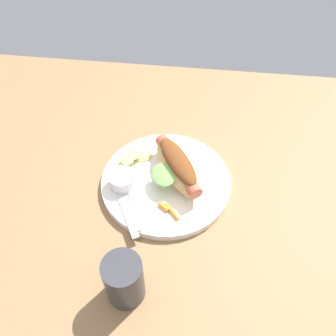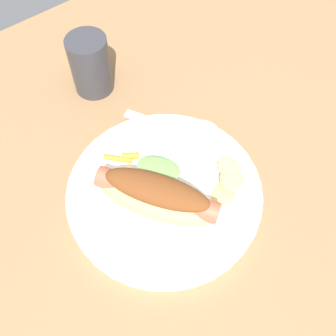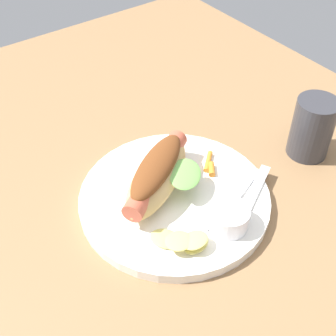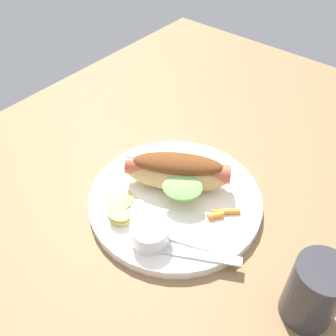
{
  "view_description": "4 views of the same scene",
  "coord_description": "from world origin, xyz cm",
  "px_view_note": "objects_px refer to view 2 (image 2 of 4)",
  "views": [
    {
      "loc": [
        -7.97,
        43.56,
        58.73
      ],
      "look_at": [
        -2.37,
        -2.38,
        4.36
      ],
      "focal_mm": 37.44,
      "sensor_mm": 36.0,
      "label": 1
    },
    {
      "loc": [
        -18.45,
        -23.11,
        50.11
      ],
      "look_at": [
        -0.39,
        -0.3,
        4.11
      ],
      "focal_mm": 43.2,
      "sensor_mm": 36.0,
      "label": 2
    },
    {
      "loc": [
        33.04,
        -28.26,
        48.58
      ],
      "look_at": [
        -3.14,
        -1.86,
        6.09
      ],
      "focal_mm": 48.73,
      "sensor_mm": 36.0,
      "label": 3
    },
    {
      "loc": [
        29.59,
        22.96,
        46.23
      ],
      "look_at": [
        -2.58,
        -3.47,
        6.2
      ],
      "focal_mm": 40.92,
      "sensor_mm": 36.0,
      "label": 4
    }
  ],
  "objects_px": {
    "sauce_ramekin": "(201,141)",
    "carrot_garnish": "(124,157)",
    "drinking_cup": "(90,65)",
    "plate": "(164,193)",
    "hot_dog": "(157,195)",
    "knife": "(166,127)",
    "fork": "(167,139)",
    "chips_pile": "(228,179)"
  },
  "relations": [
    {
      "from": "fork",
      "to": "knife",
      "type": "bearing_deg",
      "value": 125.24
    },
    {
      "from": "plate",
      "to": "knife",
      "type": "bearing_deg",
      "value": 50.34
    },
    {
      "from": "drinking_cup",
      "to": "fork",
      "type": "bearing_deg",
      "value": -83.48
    },
    {
      "from": "sauce_ramekin",
      "to": "drinking_cup",
      "type": "distance_m",
      "value": 0.22
    },
    {
      "from": "hot_dog",
      "to": "carrot_garnish",
      "type": "relative_size",
      "value": 3.69
    },
    {
      "from": "plate",
      "to": "knife",
      "type": "height_order",
      "value": "knife"
    },
    {
      "from": "sauce_ramekin",
      "to": "fork",
      "type": "height_order",
      "value": "sauce_ramekin"
    },
    {
      "from": "sauce_ramekin",
      "to": "knife",
      "type": "distance_m",
      "value": 0.06
    },
    {
      "from": "plate",
      "to": "fork",
      "type": "relative_size",
      "value": 1.96
    },
    {
      "from": "fork",
      "to": "chips_pile",
      "type": "xyz_separation_m",
      "value": [
        0.02,
        -0.11,
        0.01
      ]
    },
    {
      "from": "sauce_ramekin",
      "to": "fork",
      "type": "relative_size",
      "value": 0.4
    },
    {
      "from": "sauce_ramekin",
      "to": "fork",
      "type": "xyz_separation_m",
      "value": [
        -0.03,
        0.04,
        -0.01
      ]
    },
    {
      "from": "carrot_garnish",
      "to": "drinking_cup",
      "type": "relative_size",
      "value": 0.47
    },
    {
      "from": "sauce_ramekin",
      "to": "carrot_garnish",
      "type": "xyz_separation_m",
      "value": [
        -0.1,
        0.05,
        -0.01
      ]
    },
    {
      "from": "carrot_garnish",
      "to": "drinking_cup",
      "type": "xyz_separation_m",
      "value": [
        0.05,
        0.16,
        0.03
      ]
    },
    {
      "from": "hot_dog",
      "to": "sauce_ramekin",
      "type": "relative_size",
      "value": 3.13
    },
    {
      "from": "hot_dog",
      "to": "fork",
      "type": "relative_size",
      "value": 1.24
    },
    {
      "from": "fork",
      "to": "chips_pile",
      "type": "height_order",
      "value": "chips_pile"
    },
    {
      "from": "plate",
      "to": "carrot_garnish",
      "type": "relative_size",
      "value": 5.84
    },
    {
      "from": "plate",
      "to": "sauce_ramekin",
      "type": "height_order",
      "value": "sauce_ramekin"
    },
    {
      "from": "plate",
      "to": "sauce_ramekin",
      "type": "distance_m",
      "value": 0.09
    },
    {
      "from": "hot_dog",
      "to": "drinking_cup",
      "type": "bearing_deg",
      "value": 134.94
    },
    {
      "from": "plate",
      "to": "carrot_garnish",
      "type": "distance_m",
      "value": 0.08
    },
    {
      "from": "chips_pile",
      "to": "drinking_cup",
      "type": "height_order",
      "value": "drinking_cup"
    },
    {
      "from": "hot_dog",
      "to": "knife",
      "type": "height_order",
      "value": "hot_dog"
    },
    {
      "from": "sauce_ramekin",
      "to": "drinking_cup",
      "type": "height_order",
      "value": "drinking_cup"
    },
    {
      "from": "hot_dog",
      "to": "knife",
      "type": "xyz_separation_m",
      "value": [
        0.09,
        0.1,
        -0.03
      ]
    },
    {
      "from": "knife",
      "to": "drinking_cup",
      "type": "height_order",
      "value": "drinking_cup"
    },
    {
      "from": "hot_dog",
      "to": "chips_pile",
      "type": "height_order",
      "value": "hot_dog"
    },
    {
      "from": "fork",
      "to": "carrot_garnish",
      "type": "xyz_separation_m",
      "value": [
        -0.07,
        0.01,
        0.0
      ]
    },
    {
      "from": "hot_dog",
      "to": "drinking_cup",
      "type": "relative_size",
      "value": 1.74
    },
    {
      "from": "chips_pile",
      "to": "knife",
      "type": "bearing_deg",
      "value": 93.29
    },
    {
      "from": "sauce_ramekin",
      "to": "chips_pile",
      "type": "xyz_separation_m",
      "value": [
        -0.01,
        -0.07,
        -0.01
      ]
    },
    {
      "from": "fork",
      "to": "carrot_garnish",
      "type": "relative_size",
      "value": 2.97
    },
    {
      "from": "drinking_cup",
      "to": "chips_pile",
      "type": "bearing_deg",
      "value": -82.04
    },
    {
      "from": "drinking_cup",
      "to": "plate",
      "type": "bearing_deg",
      "value": -98.89
    },
    {
      "from": "carrot_garnish",
      "to": "drinking_cup",
      "type": "bearing_deg",
      "value": 72.29
    },
    {
      "from": "knife",
      "to": "sauce_ramekin",
      "type": "bearing_deg",
      "value": -12.57
    },
    {
      "from": "plate",
      "to": "chips_pile",
      "type": "distance_m",
      "value": 0.09
    },
    {
      "from": "plate",
      "to": "chips_pile",
      "type": "bearing_deg",
      "value": -30.54
    },
    {
      "from": "fork",
      "to": "knife",
      "type": "xyz_separation_m",
      "value": [
        0.01,
        0.02,
        -0.0
      ]
    },
    {
      "from": "carrot_garnish",
      "to": "plate",
      "type": "bearing_deg",
      "value": -79.52
    }
  ]
}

